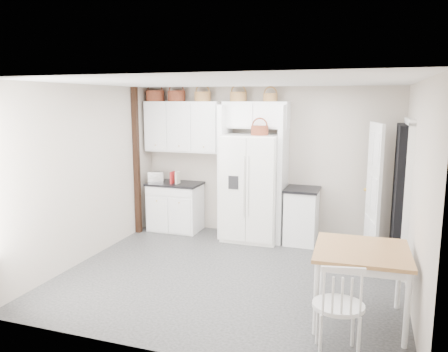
% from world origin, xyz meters
% --- Properties ---
extents(floor, '(4.50, 4.50, 0.00)m').
position_xyz_m(floor, '(0.00, 0.00, 0.00)').
color(floor, '#242425').
rests_on(floor, ground).
extents(ceiling, '(4.50, 4.50, 0.00)m').
position_xyz_m(ceiling, '(0.00, 0.00, 2.60)').
color(ceiling, white).
rests_on(ceiling, wall_back).
extents(wall_back, '(4.50, 0.00, 4.50)m').
position_xyz_m(wall_back, '(0.00, 2.00, 1.30)').
color(wall_back, '#BAB1A4').
rests_on(wall_back, floor).
extents(wall_left, '(0.00, 4.00, 4.00)m').
position_xyz_m(wall_left, '(-2.25, 0.00, 1.30)').
color(wall_left, '#BAB1A4').
rests_on(wall_left, floor).
extents(wall_right, '(0.00, 4.00, 4.00)m').
position_xyz_m(wall_right, '(2.25, 0.00, 1.30)').
color(wall_right, '#BAB1A4').
rests_on(wall_right, floor).
extents(refrigerator, '(0.93, 0.75, 1.81)m').
position_xyz_m(refrigerator, '(-0.15, 1.65, 0.90)').
color(refrigerator, white).
rests_on(refrigerator, floor).
extents(base_cab_left, '(0.92, 0.58, 0.85)m').
position_xyz_m(base_cab_left, '(-1.62, 1.70, 0.42)').
color(base_cab_left, white).
rests_on(base_cab_left, floor).
extents(base_cab_right, '(0.51, 0.61, 0.90)m').
position_xyz_m(base_cab_right, '(0.69, 1.70, 0.45)').
color(base_cab_right, white).
rests_on(base_cab_right, floor).
extents(dining_table, '(1.01, 1.01, 0.81)m').
position_xyz_m(dining_table, '(1.70, -0.75, 0.41)').
color(dining_table, brown).
rests_on(dining_table, floor).
extents(windsor_chair, '(0.56, 0.52, 0.98)m').
position_xyz_m(windsor_chair, '(1.52, -1.49, 0.49)').
color(windsor_chair, white).
rests_on(windsor_chair, floor).
extents(counter_left, '(0.96, 0.62, 0.04)m').
position_xyz_m(counter_left, '(-1.62, 1.70, 0.87)').
color(counter_left, black).
rests_on(counter_left, base_cab_left).
extents(counter_right, '(0.55, 0.65, 0.04)m').
position_xyz_m(counter_right, '(0.69, 1.70, 0.92)').
color(counter_right, black).
rests_on(counter_right, base_cab_right).
extents(toaster, '(0.32, 0.25, 0.19)m').
position_xyz_m(toaster, '(-1.98, 1.66, 0.98)').
color(toaster, silver).
rests_on(toaster, counter_left).
extents(cookbook_red, '(0.04, 0.15, 0.22)m').
position_xyz_m(cookbook_red, '(-1.63, 1.62, 1.00)').
color(cookbook_red, red).
rests_on(cookbook_red, counter_left).
extents(cookbook_cream, '(0.04, 0.15, 0.22)m').
position_xyz_m(cookbook_cream, '(-1.53, 1.62, 1.00)').
color(cookbook_cream, beige).
rests_on(cookbook_cream, counter_left).
extents(basket_upper_a, '(0.34, 0.34, 0.19)m').
position_xyz_m(basket_upper_a, '(-2.05, 1.83, 2.45)').
color(basket_upper_a, '#522319').
rests_on(basket_upper_a, upper_cabinet).
extents(basket_upper_b, '(0.32, 0.32, 0.19)m').
position_xyz_m(basket_upper_b, '(-1.62, 1.83, 2.44)').
color(basket_upper_b, '#522319').
rests_on(basket_upper_b, upper_cabinet).
extents(basket_upper_c, '(0.29, 0.29, 0.17)m').
position_xyz_m(basket_upper_c, '(-1.12, 1.83, 2.43)').
color(basket_upper_c, olive).
rests_on(basket_upper_c, upper_cabinet).
extents(basket_bridge_a, '(0.29, 0.29, 0.16)m').
position_xyz_m(basket_bridge_a, '(-0.46, 1.83, 2.43)').
color(basket_bridge_a, olive).
rests_on(basket_bridge_a, bridge_cabinet).
extents(basket_bridge_b, '(0.24, 0.24, 0.14)m').
position_xyz_m(basket_bridge_b, '(0.09, 1.83, 2.42)').
color(basket_bridge_b, olive).
rests_on(basket_bridge_b, bridge_cabinet).
extents(basket_fridge_b, '(0.29, 0.29, 0.15)m').
position_xyz_m(basket_fridge_b, '(-0.01, 1.55, 1.88)').
color(basket_fridge_b, '#522319').
rests_on(basket_fridge_b, refrigerator).
extents(upper_cabinet, '(1.40, 0.34, 0.90)m').
position_xyz_m(upper_cabinet, '(-1.50, 1.83, 1.90)').
color(upper_cabinet, white).
rests_on(upper_cabinet, wall_back).
extents(bridge_cabinet, '(1.12, 0.34, 0.45)m').
position_xyz_m(bridge_cabinet, '(-0.15, 1.83, 2.12)').
color(bridge_cabinet, white).
rests_on(bridge_cabinet, wall_back).
extents(fridge_panel_left, '(0.08, 0.60, 2.30)m').
position_xyz_m(fridge_panel_left, '(-0.66, 1.70, 1.15)').
color(fridge_panel_left, white).
rests_on(fridge_panel_left, floor).
extents(fridge_panel_right, '(0.08, 0.60, 2.30)m').
position_xyz_m(fridge_panel_right, '(0.36, 1.70, 1.15)').
color(fridge_panel_right, white).
rests_on(fridge_panel_right, floor).
extents(trim_post, '(0.09, 0.09, 2.60)m').
position_xyz_m(trim_post, '(-2.20, 1.35, 1.30)').
color(trim_post, black).
rests_on(trim_post, floor).
extents(doorway_void, '(0.18, 0.85, 2.05)m').
position_xyz_m(doorway_void, '(2.16, 1.00, 1.02)').
color(doorway_void, black).
rests_on(doorway_void, floor).
extents(door_slab, '(0.21, 0.79, 2.05)m').
position_xyz_m(door_slab, '(1.80, 1.33, 1.02)').
color(door_slab, white).
rests_on(door_slab, floor).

